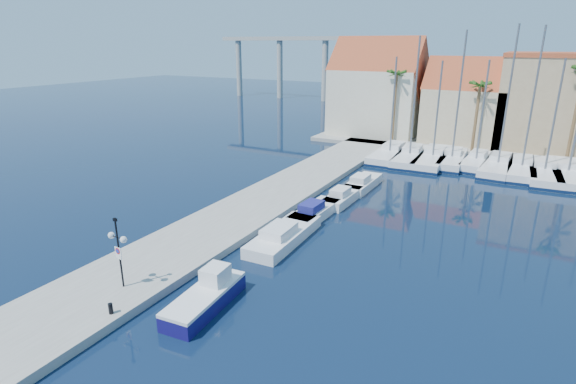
% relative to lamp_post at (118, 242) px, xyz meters
% --- Properties ---
extents(ground, '(260.00, 260.00, 0.00)m').
position_rel_lamp_post_xyz_m(ground, '(8.09, 1.43, -3.14)').
color(ground, black).
rests_on(ground, ground).
extents(quay_west, '(6.00, 77.00, 0.50)m').
position_rel_lamp_post_xyz_m(quay_west, '(-0.91, 14.93, -2.89)').
color(quay_west, gray).
rests_on(quay_west, ground).
extents(shore_north, '(54.00, 16.00, 0.50)m').
position_rel_lamp_post_xyz_m(shore_north, '(18.09, 49.43, -2.89)').
color(shore_north, gray).
rests_on(shore_north, ground).
extents(lamp_post, '(1.36, 0.44, 4.02)m').
position_rel_lamp_post_xyz_m(lamp_post, '(0.00, 0.00, 0.00)').
color(lamp_post, black).
rests_on(lamp_post, quay_west).
extents(bollard, '(0.22, 0.22, 0.55)m').
position_rel_lamp_post_xyz_m(bollard, '(1.49, -2.11, -2.36)').
color(bollard, black).
rests_on(bollard, quay_west).
extents(fishing_boat, '(2.21, 5.49, 1.88)m').
position_rel_lamp_post_xyz_m(fishing_boat, '(4.72, 1.23, -2.51)').
color(fishing_boat, '#150F58').
rests_on(fishing_boat, ground).
extents(motorboat_west_0, '(2.59, 7.48, 1.40)m').
position_rel_lamp_post_xyz_m(motorboat_west_0, '(4.28, 10.15, -2.63)').
color(motorboat_west_0, white).
rests_on(motorboat_west_0, ground).
extents(motorboat_west_1, '(2.10, 5.98, 1.40)m').
position_rel_lamp_post_xyz_m(motorboat_west_1, '(4.18, 15.30, -2.63)').
color(motorboat_west_1, white).
rests_on(motorboat_west_1, ground).
extents(motorboat_west_2, '(1.87, 5.55, 1.40)m').
position_rel_lamp_post_xyz_m(motorboat_west_2, '(4.75, 19.67, -2.63)').
color(motorboat_west_2, white).
rests_on(motorboat_west_2, ground).
extents(motorboat_west_3, '(1.98, 6.05, 1.40)m').
position_rel_lamp_post_xyz_m(motorboat_west_3, '(4.91, 24.23, -2.63)').
color(motorboat_west_3, white).
rests_on(motorboat_west_3, ground).
extents(sailboat_0, '(2.92, 10.97, 11.63)m').
position_rel_lamp_post_xyz_m(sailboat_0, '(3.82, 37.33, -2.57)').
color(sailboat_0, white).
rests_on(sailboat_0, ground).
extents(sailboat_1, '(3.45, 10.76, 13.81)m').
position_rel_lamp_post_xyz_m(sailboat_1, '(6.24, 36.96, -2.55)').
color(sailboat_1, white).
rests_on(sailboat_1, ground).
extents(sailboat_2, '(3.15, 11.48, 11.28)m').
position_rel_lamp_post_xyz_m(sailboat_2, '(8.76, 37.49, -2.58)').
color(sailboat_2, white).
rests_on(sailboat_2, ground).
extents(sailboat_3, '(2.98, 9.60, 14.37)m').
position_rel_lamp_post_xyz_m(sailboat_3, '(10.75, 37.82, -2.52)').
color(sailboat_3, white).
rests_on(sailboat_3, ground).
extents(sailboat_4, '(2.87, 8.60, 11.45)m').
position_rel_lamp_post_xyz_m(sailboat_4, '(13.33, 37.97, -2.54)').
color(sailboat_4, white).
rests_on(sailboat_4, ground).
extents(sailboat_5, '(3.33, 10.65, 14.87)m').
position_rel_lamp_post_xyz_m(sailboat_5, '(15.61, 37.38, -2.53)').
color(sailboat_5, white).
rests_on(sailboat_5, ground).
extents(sailboat_6, '(3.11, 10.38, 14.71)m').
position_rel_lamp_post_xyz_m(sailboat_6, '(17.84, 37.31, -2.53)').
color(sailboat_6, white).
rests_on(sailboat_6, ground).
extents(sailboat_7, '(3.54, 11.17, 11.75)m').
position_rel_lamp_post_xyz_m(sailboat_7, '(19.93, 36.97, -2.57)').
color(sailboat_7, white).
rests_on(sailboat_7, ground).
extents(sailboat_8, '(4.05, 11.89, 14.62)m').
position_rel_lamp_post_xyz_m(sailboat_8, '(21.97, 37.46, -2.55)').
color(sailboat_8, white).
rests_on(sailboat_8, ground).
extents(building_0, '(12.30, 9.00, 13.50)m').
position_rel_lamp_post_xyz_m(building_0, '(-1.91, 48.43, 3.39)').
color(building_0, beige).
rests_on(building_0, shore_north).
extents(building_1, '(10.30, 8.00, 11.00)m').
position_rel_lamp_post_xyz_m(building_1, '(10.09, 48.43, 2.16)').
color(building_1, tan).
rests_on(building_1, shore_north).
extents(building_2, '(14.20, 10.20, 11.50)m').
position_rel_lamp_post_xyz_m(building_2, '(21.09, 49.43, 3.12)').
color(building_2, tan).
rests_on(building_2, shore_north).
extents(palm_0, '(2.60, 2.60, 10.15)m').
position_rel_lamp_post_xyz_m(palm_0, '(2.09, 43.43, 5.94)').
color(palm_0, brown).
rests_on(palm_0, shore_north).
extents(palm_1, '(2.60, 2.60, 9.15)m').
position_rel_lamp_post_xyz_m(palm_1, '(12.09, 43.43, 5.00)').
color(palm_1, brown).
rests_on(palm_1, shore_north).
extents(viaduct, '(48.00, 2.20, 14.45)m').
position_rel_lamp_post_xyz_m(viaduct, '(-30.98, 83.43, 7.11)').
color(viaduct, '#9E9E99').
rests_on(viaduct, ground).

